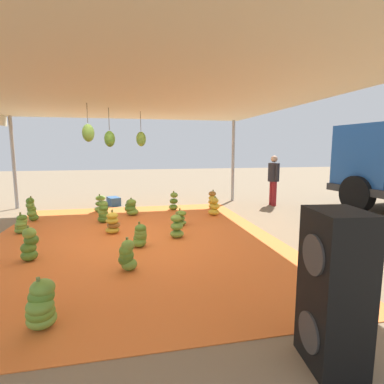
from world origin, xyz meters
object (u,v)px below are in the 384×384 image
at_px(banana_bunch_1, 21,225).
at_px(banana_bunch_14, 174,202).
at_px(banana_bunch_2, 103,212).
at_px(banana_bunch_5, 127,256).
at_px(banana_bunch_9, 101,204).
at_px(speaker_stack, 334,290).
at_px(banana_bunch_13, 32,210).
at_px(crate_0, 114,201).
at_px(banana_bunch_6, 214,207).
at_px(banana_bunch_0, 131,208).
at_px(banana_bunch_7, 213,201).
at_px(banana_bunch_10, 140,236).
at_px(banana_bunch_12, 180,219).
at_px(banana_bunch_8, 177,227).
at_px(banana_bunch_11, 30,245).
at_px(banana_bunch_4, 113,224).
at_px(banana_bunch_3, 41,306).
at_px(worker_0, 274,177).

distance_m(banana_bunch_1, banana_bunch_14, 3.81).
xyz_separation_m(banana_bunch_2, banana_bunch_5, (2.98, 0.56, -0.03)).
height_order(banana_bunch_9, speaker_stack, speaker_stack).
bearing_deg(banana_bunch_13, crate_0, 133.64).
xyz_separation_m(banana_bunch_6, banana_bunch_14, (-0.88, -0.94, 0.02)).
xyz_separation_m(banana_bunch_5, banana_bunch_6, (-3.22, 2.20, 0.00)).
relative_size(banana_bunch_0, banana_bunch_9, 0.97).
distance_m(banana_bunch_7, banana_bunch_10, 3.71).
bearing_deg(speaker_stack, banana_bunch_10, -156.90).
bearing_deg(banana_bunch_12, banana_bunch_2, -110.69).
distance_m(banana_bunch_8, banana_bunch_13, 3.79).
relative_size(banana_bunch_11, banana_bunch_12, 1.38).
bearing_deg(banana_bunch_0, banana_bunch_4, -12.90).
height_order(banana_bunch_14, speaker_stack, speaker_stack).
xyz_separation_m(banana_bunch_10, banana_bunch_12, (-1.30, 0.93, -0.03)).
height_order(banana_bunch_6, banana_bunch_11, banana_bunch_11).
bearing_deg(banana_bunch_10, banana_bunch_5, -11.88).
bearing_deg(banana_bunch_3, banana_bunch_8, 147.18).
height_order(banana_bunch_7, banana_bunch_11, banana_bunch_11).
bearing_deg(banana_bunch_1, banana_bunch_12, 89.09).
height_order(banana_bunch_14, crate_0, banana_bunch_14).
height_order(banana_bunch_8, crate_0, banana_bunch_8).
distance_m(banana_bunch_13, crate_0, 2.51).
bearing_deg(banana_bunch_4, crate_0, -177.58).
height_order(banana_bunch_5, banana_bunch_11, banana_bunch_11).
bearing_deg(banana_bunch_4, banana_bunch_9, -169.19).
bearing_deg(banana_bunch_13, banana_bunch_9, 117.90).
xyz_separation_m(banana_bunch_8, banana_bunch_11, (0.74, -2.42, 0.04)).
bearing_deg(banana_bunch_0, banana_bunch_5, -1.29).
relative_size(banana_bunch_3, banana_bunch_12, 1.28).
bearing_deg(speaker_stack, banana_bunch_11, -133.57).
distance_m(banana_bunch_4, banana_bunch_11, 1.74).
relative_size(banana_bunch_1, banana_bunch_5, 0.90).
xyz_separation_m(banana_bunch_8, banana_bunch_14, (-2.66, 0.33, 0.02)).
distance_m(banana_bunch_5, banana_bunch_9, 4.35).
distance_m(banana_bunch_0, banana_bunch_1, 2.56).
bearing_deg(banana_bunch_2, banana_bunch_10, 21.81).
relative_size(banana_bunch_9, banana_bunch_12, 1.22).
distance_m(banana_bunch_1, banana_bunch_12, 3.28).
height_order(banana_bunch_7, speaker_stack, speaker_stack).
distance_m(banana_bunch_1, banana_bunch_3, 3.88).
bearing_deg(banana_bunch_12, banana_bunch_6, 129.89).
distance_m(banana_bunch_11, banana_bunch_12, 3.09).
relative_size(banana_bunch_7, banana_bunch_11, 1.00).
relative_size(banana_bunch_8, banana_bunch_9, 1.01).
bearing_deg(banana_bunch_4, worker_0, 115.61).
relative_size(banana_bunch_2, banana_bunch_6, 1.10).
bearing_deg(crate_0, banana_bunch_10, 8.92).
bearing_deg(banana_bunch_1, banana_bunch_9, 143.65).
bearing_deg(banana_bunch_13, speaker_stack, 34.04).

